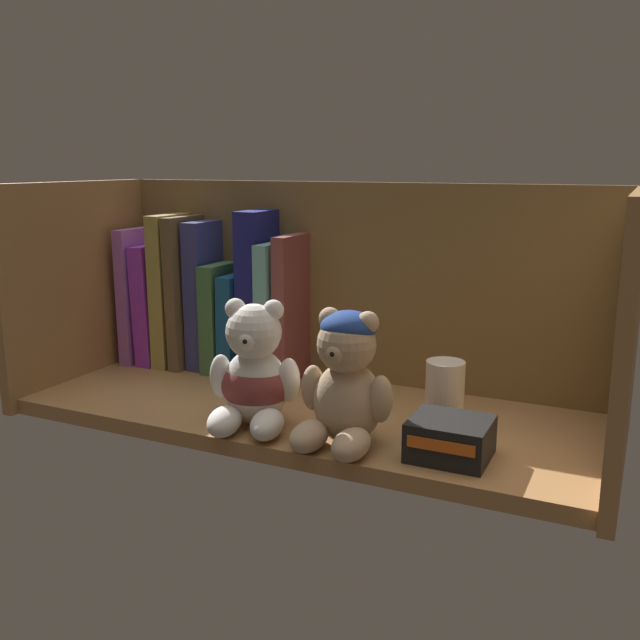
% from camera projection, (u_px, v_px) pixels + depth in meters
% --- Properties ---
extents(shelf_board, '(0.74, 0.28, 0.02)m').
position_uv_depth(shelf_board, '(307.00, 415.00, 0.93)').
color(shelf_board, '#9E7042').
rests_on(shelf_board, ground).
extents(shelf_back_panel, '(0.76, 0.01, 0.31)m').
position_uv_depth(shelf_back_panel, '(351.00, 289.00, 1.03)').
color(shelf_back_panel, brown).
rests_on(shelf_back_panel, ground).
extents(shelf_side_panel_left, '(0.02, 0.31, 0.31)m').
position_uv_depth(shelf_side_panel_left, '(80.00, 286.00, 1.06)').
color(shelf_side_panel_left, '#9E7042').
rests_on(shelf_side_panel_left, ground).
extents(shelf_side_panel_right, '(0.02, 0.31, 0.31)m').
position_uv_depth(shelf_side_panel_right, '(628.00, 339.00, 0.74)').
color(shelf_side_panel_right, '#9E7042').
rests_on(shelf_side_panel_right, ground).
extents(book_0, '(0.02, 0.14, 0.21)m').
position_uv_depth(book_0, '(149.00, 293.00, 1.16)').
color(book_0, '#9F5DBE').
rests_on(book_0, shelf_board).
extents(book_1, '(0.03, 0.13, 0.19)m').
position_uv_depth(book_1, '(164.00, 302.00, 1.15)').
color(book_1, purple).
rests_on(book_1, shelf_board).
extents(book_2, '(0.03, 0.13, 0.24)m').
position_uv_depth(book_2, '(180.00, 288.00, 1.13)').
color(book_2, '#A29449').
rests_on(book_2, shelf_board).
extents(book_3, '(0.02, 0.13, 0.23)m').
position_uv_depth(book_3, '(194.00, 290.00, 1.12)').
color(book_3, brown).
rests_on(book_3, shelf_board).
extents(book_4, '(0.03, 0.10, 0.23)m').
position_uv_depth(book_4, '(209.00, 294.00, 1.11)').
color(book_4, navy).
rests_on(book_4, shelf_board).
extents(book_5, '(0.03, 0.12, 0.16)m').
position_uv_depth(book_5, '(227.00, 315.00, 1.10)').
color(book_5, '#3E6A3D').
rests_on(book_5, shelf_board).
extents(book_6, '(0.03, 0.12, 0.15)m').
position_uv_depth(book_6, '(243.00, 321.00, 1.09)').
color(book_6, navy).
rests_on(book_6, shelf_board).
extents(book_7, '(0.04, 0.10, 0.25)m').
position_uv_depth(book_7, '(263.00, 293.00, 1.06)').
color(book_7, navy).
rests_on(book_7, shelf_board).
extents(book_8, '(0.02, 0.14, 0.20)m').
position_uv_depth(book_8, '(282.00, 309.00, 1.05)').
color(book_8, '#63A49C').
rests_on(book_8, shelf_board).
extents(book_9, '(0.02, 0.12, 0.21)m').
position_uv_depth(book_9, '(298.00, 307.00, 1.04)').
color(book_9, brown).
rests_on(book_9, shelf_board).
extents(teddy_bear_larger, '(0.12, 0.13, 0.16)m').
position_uv_depth(teddy_bear_larger, '(254.00, 377.00, 0.86)').
color(teddy_bear_larger, white).
rests_on(teddy_bear_larger, shelf_board).
extents(teddy_bear_smaller, '(0.11, 0.11, 0.16)m').
position_uv_depth(teddy_bear_smaller, '(345.00, 381.00, 0.80)').
color(teddy_bear_smaller, tan).
rests_on(teddy_bear_smaller, shelf_board).
extents(pillar_candle, '(0.05, 0.05, 0.08)m').
position_uv_depth(pillar_candle, '(445.00, 394.00, 0.86)').
color(pillar_candle, silver).
rests_on(pillar_candle, shelf_board).
extents(small_product_box, '(0.09, 0.08, 0.04)m').
position_uv_depth(small_product_box, '(450.00, 438.00, 0.77)').
color(small_product_box, black).
rests_on(small_product_box, shelf_board).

